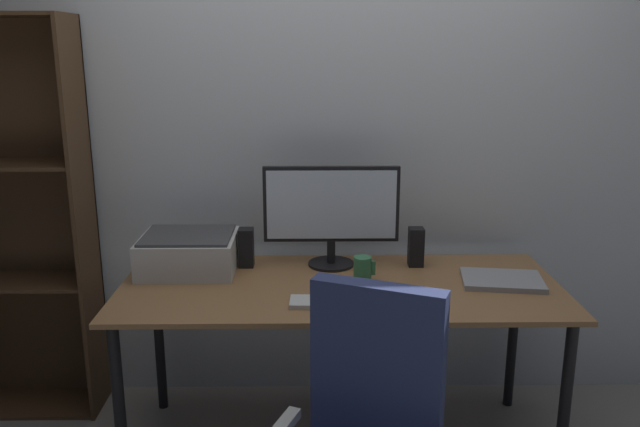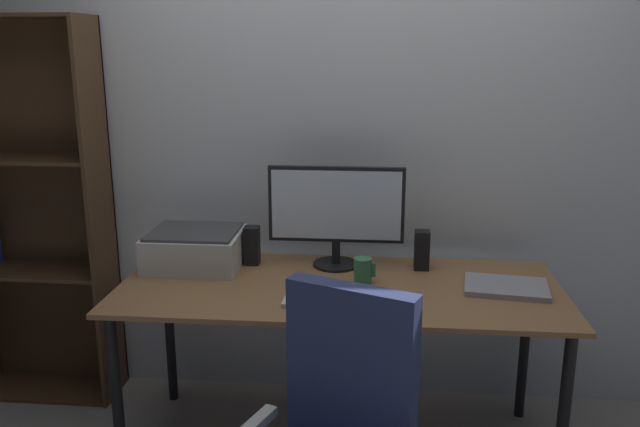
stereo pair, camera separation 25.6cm
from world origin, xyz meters
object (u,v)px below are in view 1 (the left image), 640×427
coffee_mug (363,269)px  bookshelf (10,224)px  mouse (392,299)px  monitor (331,209)px  keyboard (329,302)px  speaker_left (246,248)px  desk (340,301)px  speaker_right (416,247)px  printer (189,252)px  laptop (502,280)px

coffee_mug → bookshelf: bookshelf is taller
mouse → bookshelf: (-1.66, 0.58, 0.14)m
monitor → keyboard: 0.51m
coffee_mug → speaker_left: speaker_left is taller
keyboard → speaker_left: size_ratio=1.71×
desk → keyboard: keyboard is taller
desk → monitor: 0.40m
desk → speaker_right: bearing=33.9°
keyboard → coffee_mug: 0.29m
desk → printer: size_ratio=4.44×
mouse → laptop: size_ratio=0.30×
mouse → speaker_left: speaker_left is taller
desk → speaker_right: (0.34, 0.23, 0.16)m
speaker_left → bookshelf: size_ratio=0.09×
printer → bookshelf: size_ratio=0.22×
coffee_mug → laptop: 0.57m
monitor → bookshelf: size_ratio=0.32×
coffee_mug → printer: 0.75m
keyboard → speaker_right: (0.39, 0.44, 0.08)m
printer → monitor: bearing=5.4°
desk → speaker_left: size_ratio=10.44×
coffee_mug → printer: bearing=168.9°
monitor → laptop: bearing=-18.2°
laptop → bookshelf: (-2.14, 0.37, 0.14)m
coffee_mug → speaker_left: bearing=158.5°
mouse → speaker_right: bearing=61.8°
keyboard → laptop: size_ratio=0.91×
mouse → speaker_right: (0.15, 0.42, 0.07)m
keyboard → printer: 0.71m
monitor → coffee_mug: 0.31m
monitor → printer: 0.64m
speaker_left → bookshelf: bookshelf is taller
speaker_left → bookshelf: 1.09m
speaker_right → printer: size_ratio=0.42×
laptop → speaker_left: bearing=176.2°
mouse → desk: bearing=125.1°
laptop → keyboard: bearing=-154.9°
speaker_left → bookshelf: (-1.08, 0.15, 0.07)m
monitor → bookshelf: bearing=174.3°
printer → bookshelf: bookshelf is taller
keyboard → monitor: bearing=89.3°
desk → laptop: size_ratio=5.55×
desk → speaker_left: (-0.40, 0.23, 0.16)m
keyboard → speaker_left: (-0.35, 0.44, 0.08)m
desk → coffee_mug: bearing=20.3°
monitor → printer: monitor is taller
desk → printer: 0.68m
desk → mouse: bearing=-46.7°
desk → monitor: bearing=97.2°
speaker_left → speaker_right: (0.74, 0.00, 0.00)m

